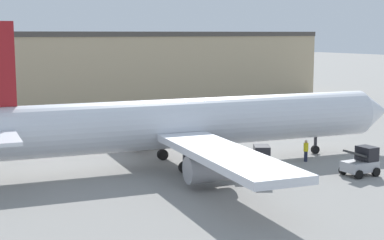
{
  "coord_description": "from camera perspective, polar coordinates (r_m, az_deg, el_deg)",
  "views": [
    {
      "loc": [
        -23.58,
        -39.44,
        10.45
      ],
      "look_at": [
        0.0,
        0.0,
        3.61
      ],
      "focal_mm": 55.0,
      "sensor_mm": 36.0,
      "label": 1
    }
  ],
  "objects": [
    {
      "name": "airplane",
      "position": [
        46.15,
        -1.09,
        -0.38
      ],
      "size": [
        39.65,
        34.4,
        11.25
      ],
      "rotation": [
        0.0,
        0.0,
        -0.15
      ],
      "color": "silver",
      "rests_on": "ground_plane"
    },
    {
      "name": "belt_loader_truck",
      "position": [
        45.28,
        16.13,
        -3.94
      ],
      "size": [
        2.49,
        1.96,
        2.11
      ],
      "rotation": [
        0.0,
        0.0,
        -0.03
      ],
      "color": "#B2B2B7",
      "rests_on": "ground_plane"
    },
    {
      "name": "ground_plane",
      "position": [
        47.12,
        -0.0,
        -4.35
      ],
      "size": [
        400.0,
        400.0,
        0.0
      ],
      "primitive_type": "plane",
      "color": "gray"
    },
    {
      "name": "baggage_tug",
      "position": [
        42.8,
        6.13,
        -4.23
      ],
      "size": [
        3.17,
        2.99,
        2.4
      ],
      "rotation": [
        0.0,
        0.0,
        -0.54
      ],
      "color": "#B2B2B7",
      "rests_on": "ground_plane"
    },
    {
      "name": "ground_crew_worker",
      "position": [
        48.94,
        10.99,
        -2.88
      ],
      "size": [
        0.39,
        0.39,
        1.79
      ],
      "rotation": [
        0.0,
        0.0,
        2.21
      ],
      "color": "#1E2338",
      "rests_on": "ground_plane"
    },
    {
      "name": "terminal_building",
      "position": [
        86.78,
        -12.07,
        4.89
      ],
      "size": [
        82.26,
        13.85,
        10.6
      ],
      "color": "tan",
      "rests_on": "ground_plane"
    }
  ]
}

